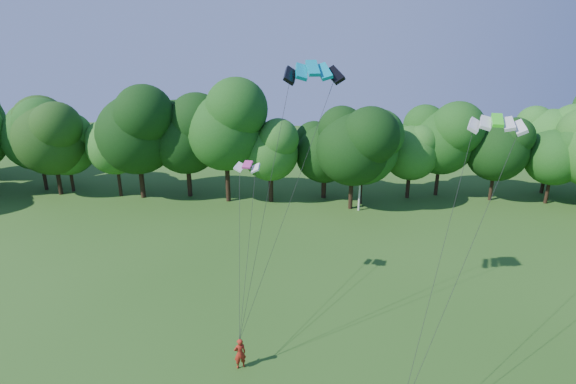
{
  "coord_description": "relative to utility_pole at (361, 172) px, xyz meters",
  "views": [
    {
      "loc": [
        3.01,
        -13.67,
        17.49
      ],
      "look_at": [
        0.65,
        13.0,
        8.28
      ],
      "focal_mm": 28.0,
      "sensor_mm": 36.0,
      "label": 1
    }
  ],
  "objects": [
    {
      "name": "kite_green",
      "position": [
        5.34,
        -20.9,
        9.14
      ],
      "size": [
        2.97,
        1.8,
        0.58
      ],
      "rotation": [
        0.0,
        0.0,
        -0.22
      ],
      "color": "#38E221",
      "rests_on": "ground"
    },
    {
      "name": "tree_back_center",
      "position": [
        -0.87,
        0.52,
        3.36
      ],
      "size": [
        8.38,
        8.38,
        12.19
      ],
      "color": "black",
      "rests_on": "ground"
    },
    {
      "name": "utility_pole",
      "position": [
        0.0,
        0.0,
        0.0
      ],
      "size": [
        1.59,
        0.63,
        8.27
      ],
      "rotation": [
        0.0,
        0.0,
        0.34
      ],
      "color": "silver",
      "rests_on": "ground"
    },
    {
      "name": "tree_back_west",
      "position": [
        -34.72,
        2.17,
        3.92
      ],
      "size": [
        8.99,
        8.99,
        13.08
      ],
      "color": "#392216",
      "rests_on": "ground"
    },
    {
      "name": "tree_back_east",
      "position": [
        22.1,
        7.77,
        2.72
      ],
      "size": [
        7.68,
        7.68,
        11.17
      ],
      "color": "#392216",
      "rests_on": "ground"
    },
    {
      "name": "kite_flyer_left",
      "position": [
        -8.05,
        -25.04,
        -3.32
      ],
      "size": [
        0.81,
        0.71,
        1.87
      ],
      "primitive_type": "imported",
      "rotation": [
        0.0,
        0.0,
        3.61
      ],
      "color": "#A42315",
      "rests_on": "ground"
    },
    {
      "name": "kite_pink",
      "position": [
        -8.7,
        -17.44,
        5.42
      ],
      "size": [
        1.75,
        1.01,
        0.39
      ],
      "rotation": [
        0.0,
        0.0,
        -0.14
      ],
      "color": "#C7378B",
      "rests_on": "ground"
    },
    {
      "name": "kite_teal",
      "position": [
        -4.46,
        -20.16,
        11.69
      ],
      "size": [
        3.32,
        2.0,
        0.82
      ],
      "rotation": [
        0.0,
        0.0,
        0.23
      ],
      "color": "#0591A9",
      "rests_on": "ground"
    }
  ]
}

